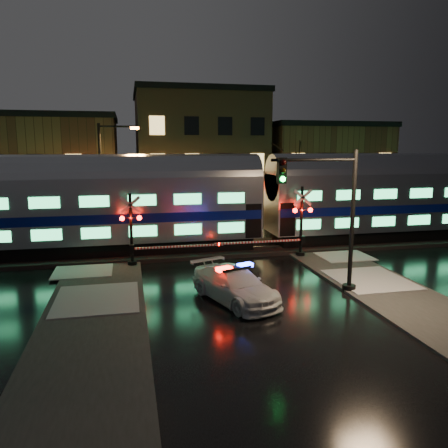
% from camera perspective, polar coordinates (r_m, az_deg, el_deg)
% --- Properties ---
extents(ground, '(120.00, 120.00, 0.00)m').
position_cam_1_polar(ground, '(23.24, 0.55, -6.44)').
color(ground, black).
rests_on(ground, ground).
extents(ballast, '(90.00, 4.20, 0.24)m').
position_cam_1_polar(ballast, '(27.94, -1.74, -3.35)').
color(ballast, black).
rests_on(ballast, ground).
extents(sidewalk_left, '(4.00, 20.00, 0.12)m').
position_cam_1_polar(sidewalk_left, '(17.09, -16.89, -12.90)').
color(sidewalk_left, '#2D2D2D').
rests_on(sidewalk_left, ground).
extents(sidewalk_right, '(4.00, 20.00, 0.12)m').
position_cam_1_polar(sidewalk_right, '(20.54, 22.81, -9.32)').
color(sidewalk_right, '#2D2D2D').
rests_on(sidewalk_right, ground).
extents(building_left, '(14.00, 10.00, 9.00)m').
position_cam_1_polar(building_left, '(44.49, -22.89, 6.58)').
color(building_left, brown).
rests_on(building_left, ground).
extents(building_mid, '(12.00, 11.00, 11.50)m').
position_cam_1_polar(building_mid, '(44.77, -3.43, 8.97)').
color(building_mid, brown).
rests_on(building_mid, ground).
extents(building_right, '(12.00, 10.00, 8.50)m').
position_cam_1_polar(building_right, '(48.13, 12.28, 7.05)').
color(building_right, brown).
rests_on(building_right, ground).
extents(train, '(51.00, 3.12, 5.92)m').
position_cam_1_polar(train, '(28.21, 5.20, 3.48)').
color(train, black).
rests_on(train, ballast).
extents(police_car, '(3.61, 5.35, 1.60)m').
position_cam_1_polar(police_car, '(19.01, 1.41, -7.95)').
color(police_car, silver).
rests_on(police_car, ground).
extents(crossing_signal_right, '(6.05, 0.67, 4.29)m').
position_cam_1_polar(crossing_signal_right, '(26.35, 9.40, -0.62)').
color(crossing_signal_right, black).
rests_on(crossing_signal_right, ground).
extents(crossing_signal_left, '(5.80, 0.66, 4.11)m').
position_cam_1_polar(crossing_signal_left, '(24.52, -11.17, -1.66)').
color(crossing_signal_left, black).
rests_on(crossing_signal_left, ground).
extents(traffic_light, '(4.19, 0.73, 6.48)m').
position_cam_1_polar(traffic_light, '(19.90, 13.92, 0.63)').
color(traffic_light, black).
rests_on(traffic_light, ground).
extents(streetlight, '(2.72, 0.28, 8.14)m').
position_cam_1_polar(streetlight, '(30.81, -15.24, 6.17)').
color(streetlight, black).
rests_on(streetlight, ground).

